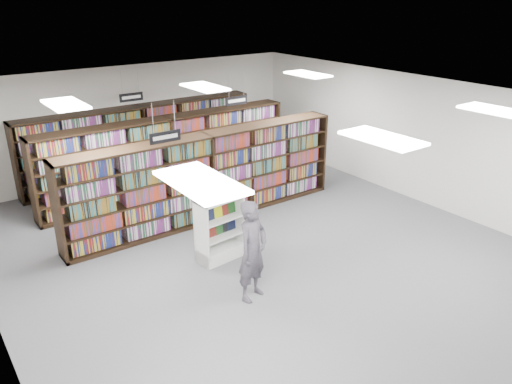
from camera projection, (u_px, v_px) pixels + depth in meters
floor at (258, 250)px, 10.60m from camera, size 12.00×12.00×0.00m
ceiling at (259, 100)px, 9.39m from camera, size 10.00×12.00×0.10m
wall_back at (137, 121)px, 14.49m from camera, size 10.00×0.10×3.20m
wall_right at (416, 139)px, 12.71m from camera, size 0.10×12.00×3.20m
bookshelf_row_near at (208, 177)px, 11.70m from camera, size 7.00×0.60×2.10m
bookshelf_row_mid at (169, 156)px, 13.20m from camera, size 7.00×0.60×2.10m
bookshelf_row_far at (143, 141)px, 14.47m from camera, size 7.00×0.60×2.10m
aisle_sign_left at (165, 136)px, 9.57m from camera, size 0.65×0.02×0.80m
aisle_sign_right at (237, 100)px, 12.71m from camera, size 0.65×0.02×0.80m
aisle_sign_center at (131, 96)px, 13.12m from camera, size 0.65×0.02×0.80m
troffer_front_left at (201, 182)px, 5.52m from camera, size 0.60×1.20×0.04m
troffer_front_center at (382, 138)px, 7.16m from camera, size 0.60×1.20×0.04m
troffer_front_right at (496, 111)px, 8.79m from camera, size 0.60×1.20×0.04m
troffer_back_left at (65, 104)px, 9.27m from camera, size 0.60×1.20×0.04m
troffer_back_center at (205, 87)px, 10.90m from camera, size 0.60×1.20×0.04m
troffer_back_right at (308, 74)px, 12.54m from camera, size 0.60×1.20×0.04m
endcap_display at (219, 238)px, 10.14m from camera, size 0.99×0.57×1.33m
open_book at (212, 199)px, 9.70m from camera, size 0.62×0.44×0.13m
shopper at (253, 251)px, 8.65m from camera, size 0.79×0.65×1.86m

